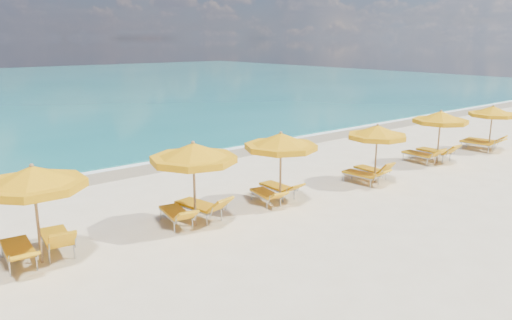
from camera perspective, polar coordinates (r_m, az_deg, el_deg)
ground_plane at (r=16.49m, az=3.33°, el=-5.01°), size 120.00×120.00×0.00m
wet_sand_band at (r=22.27m, az=-9.69°, el=-0.22°), size 120.00×2.60×0.01m
foam_line at (r=22.95m, az=-10.69°, el=0.15°), size 120.00×1.20×0.03m
whitecap_far at (r=40.38m, az=-11.65°, el=5.91°), size 18.00×0.30×0.05m
umbrella_2 at (r=12.70m, az=-24.14°, el=-1.96°), size 3.26×3.26×2.48m
umbrella_3 at (r=14.09m, az=-7.17°, el=0.72°), size 2.73×2.73×2.51m
umbrella_4 at (r=16.03m, az=2.85°, el=2.06°), size 2.49×2.49×2.41m
umbrella_5 at (r=18.97m, az=13.69°, el=3.07°), size 2.70×2.70×2.24m
umbrella_6 at (r=22.76m, az=20.35°, el=4.55°), size 2.60×2.60×2.34m
umbrella_7 at (r=26.47m, az=25.43°, el=5.01°), size 2.73×2.73×2.21m
lounger_2_left at (r=13.42m, az=-25.46°, el=-9.83°), size 0.82×2.03×0.74m
lounger_2_right at (r=13.74m, az=-21.76°, el=-8.86°), size 0.90×1.95×0.92m
lounger_3_left at (r=14.76m, az=-9.07°, el=-6.54°), size 0.91×1.90×0.77m
lounger_3_right at (r=15.17m, az=-6.40°, el=-5.80°), size 0.97×2.03×0.90m
lounger_4_left at (r=16.41m, az=1.17°, el=-4.35°), size 0.87×1.77×0.68m
lounger_4_right at (r=17.11m, az=2.56°, el=-3.56°), size 0.61×1.78×0.71m
lounger_5_left at (r=19.05m, az=12.02°, el=-2.03°), size 0.75×1.86×0.74m
lounger_5_right at (r=19.87m, az=13.04°, el=-1.46°), size 0.65×1.65×0.81m
lounger_6_left at (r=22.88m, az=18.22°, el=0.25°), size 0.72×1.90×0.84m
lounger_6_right at (r=23.66m, az=19.74°, el=0.57°), size 0.73×1.92×0.88m
lounger_7_left at (r=26.36m, az=24.06°, el=1.47°), size 0.82×2.06×0.78m
lounger_7_right at (r=27.28m, az=24.43°, el=1.76°), size 0.92×1.89×0.74m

